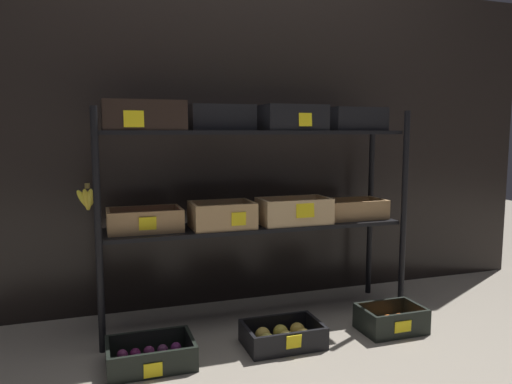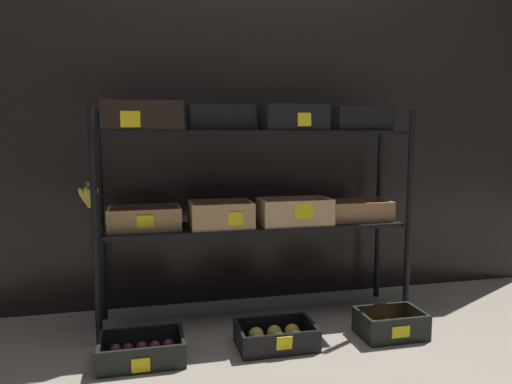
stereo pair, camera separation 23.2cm
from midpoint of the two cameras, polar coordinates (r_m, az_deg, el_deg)
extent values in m
plane|color=gray|center=(2.73, 2.51, -14.44)|extent=(10.00, 10.00, 0.00)
cube|color=black|center=(2.90, 0.61, 5.75)|extent=(3.99, 0.12, 1.87)
cylinder|color=black|center=(2.32, -15.54, -4.25)|extent=(0.03, 0.03, 1.11)
cylinder|color=black|center=(2.76, 19.73, -2.64)|extent=(0.03, 0.03, 1.11)
cylinder|color=black|center=(2.65, -15.27, -2.84)|extent=(0.03, 0.03, 1.11)
cylinder|color=black|center=(3.05, 16.26, -1.63)|extent=(0.03, 0.03, 1.11)
cube|color=black|center=(2.59, 2.57, -4.02)|extent=(1.56, 0.31, 0.02)
cube|color=black|center=(2.54, 2.64, 6.95)|extent=(1.56, 0.31, 0.02)
cube|color=#A87F51|center=(2.51, -10.29, -4.11)|extent=(0.36, 0.22, 0.01)
cube|color=#A87F51|center=(2.40, -10.19, -3.28)|extent=(0.36, 0.02, 0.10)
cube|color=#A87F51|center=(2.60, -10.44, -2.49)|extent=(0.36, 0.02, 0.10)
cube|color=#A87F51|center=(2.50, -14.25, -2.98)|extent=(0.02, 0.19, 0.10)
cube|color=#A87F51|center=(2.52, -6.41, -2.74)|extent=(0.02, 0.19, 0.10)
sphere|color=red|center=(2.47, -12.23, -3.36)|extent=(0.07, 0.07, 0.07)
sphere|color=red|center=(2.47, -10.29, -3.29)|extent=(0.07, 0.07, 0.07)
sphere|color=red|center=(2.48, -8.25, -3.23)|extent=(0.07, 0.07, 0.07)
sphere|color=red|center=(2.53, -12.27, -3.10)|extent=(0.07, 0.07, 0.07)
sphere|color=red|center=(2.53, -10.44, -3.05)|extent=(0.07, 0.07, 0.07)
sphere|color=red|center=(2.54, -8.44, -3.00)|extent=(0.07, 0.07, 0.07)
cube|color=yellow|center=(2.39, -10.10, -3.49)|extent=(0.08, 0.01, 0.07)
cube|color=tan|center=(2.52, -1.48, -3.98)|extent=(0.32, 0.23, 0.01)
cube|color=tan|center=(2.40, -0.97, -2.90)|extent=(0.32, 0.02, 0.12)
cube|color=tan|center=(2.61, -1.97, -2.12)|extent=(0.32, 0.02, 0.12)
cube|color=tan|center=(2.48, -4.88, -2.62)|extent=(0.02, 0.20, 0.12)
cube|color=tan|center=(2.54, 1.82, -2.37)|extent=(0.02, 0.20, 0.12)
ellipsoid|color=brown|center=(2.46, -3.21, -3.30)|extent=(0.05, 0.05, 0.07)
ellipsoid|color=brown|center=(2.47, -1.90, -3.24)|extent=(0.05, 0.05, 0.07)
ellipsoid|color=brown|center=(2.48, -0.64, -3.21)|extent=(0.05, 0.05, 0.07)
ellipsoid|color=olive|center=(2.50, 0.57, -3.15)|extent=(0.05, 0.05, 0.07)
ellipsoid|color=brown|center=(2.53, -3.60, -3.01)|extent=(0.05, 0.05, 0.07)
ellipsoid|color=brown|center=(2.54, -2.25, -2.99)|extent=(0.05, 0.05, 0.07)
ellipsoid|color=brown|center=(2.55, -1.06, -2.93)|extent=(0.05, 0.05, 0.07)
ellipsoid|color=brown|center=(2.56, 0.28, -2.87)|extent=(0.05, 0.05, 0.07)
cube|color=yellow|center=(2.41, 0.36, -3.14)|extent=(0.07, 0.01, 0.07)
cube|color=tan|center=(2.61, 7.06, -3.62)|extent=(0.38, 0.21, 0.01)
cube|color=tan|center=(2.51, 7.85, -2.47)|extent=(0.38, 0.02, 0.13)
cube|color=tan|center=(2.69, 6.37, -1.82)|extent=(0.38, 0.02, 0.13)
cube|color=tan|center=(2.55, 3.29, -2.29)|extent=(0.02, 0.18, 0.13)
cube|color=tan|center=(2.67, 10.70, -1.97)|extent=(0.02, 0.18, 0.13)
sphere|color=orange|center=(2.55, 5.38, -2.88)|extent=(0.07, 0.07, 0.07)
sphere|color=orange|center=(2.58, 7.18, -2.78)|extent=(0.07, 0.07, 0.07)
sphere|color=orange|center=(2.62, 9.13, -2.69)|extent=(0.07, 0.07, 0.07)
sphere|color=orange|center=(2.60, 5.00, -2.68)|extent=(0.07, 0.07, 0.07)
sphere|color=orange|center=(2.63, 6.96, -2.61)|extent=(0.07, 0.07, 0.07)
sphere|color=orange|center=(2.66, 8.80, -2.52)|extent=(0.07, 0.07, 0.07)
cube|color=yellow|center=(2.51, 8.30, -2.24)|extent=(0.10, 0.01, 0.07)
cube|color=#A87F51|center=(2.81, 13.92, -3.04)|extent=(0.37, 0.21, 0.01)
cube|color=#A87F51|center=(2.71, 14.91, -2.28)|extent=(0.37, 0.02, 0.09)
cube|color=#A87F51|center=(2.88, 13.06, -1.67)|extent=(0.37, 0.02, 0.09)
cube|color=#A87F51|center=(2.72, 10.68, -2.12)|extent=(0.02, 0.18, 0.09)
cube|color=#A87F51|center=(2.88, 17.04, -1.81)|extent=(0.02, 0.18, 0.09)
sphere|color=#E7B34C|center=(2.73, 12.67, -2.38)|extent=(0.07, 0.07, 0.07)
sphere|color=yellow|center=(2.77, 14.30, -2.29)|extent=(0.07, 0.07, 0.07)
sphere|color=gold|center=(2.82, 15.85, -2.20)|extent=(0.07, 0.07, 0.07)
sphere|color=#E5B351|center=(2.78, 12.10, -2.19)|extent=(0.07, 0.07, 0.07)
sphere|color=gold|center=(2.82, 13.74, -2.12)|extent=(0.07, 0.07, 0.07)
sphere|color=gold|center=(2.86, 15.13, -2.03)|extent=(0.07, 0.07, 0.07)
cube|color=black|center=(2.42, -10.39, 7.22)|extent=(0.38, 0.23, 0.01)
cube|color=black|center=(2.31, -10.29, 8.96)|extent=(0.38, 0.02, 0.13)
cube|color=black|center=(2.52, -10.56, 8.78)|extent=(0.38, 0.02, 0.13)
cube|color=black|center=(2.41, -14.79, 8.75)|extent=(0.02, 0.19, 0.13)
cube|color=black|center=(2.43, -6.10, 8.93)|extent=(0.02, 0.19, 0.13)
sphere|color=orange|center=(2.38, -12.89, 8.03)|extent=(0.06, 0.06, 0.06)
sphere|color=orange|center=(2.38, -11.29, 8.07)|extent=(0.06, 0.06, 0.06)
sphere|color=orange|center=(2.38, -9.52, 8.10)|extent=(0.06, 0.06, 0.06)
sphere|color=orange|center=(2.39, -7.73, 8.13)|extent=(0.06, 0.06, 0.06)
sphere|color=#FA650A|center=(2.45, -13.10, 7.99)|extent=(0.06, 0.06, 0.06)
sphere|color=orange|center=(2.45, -11.33, 8.03)|extent=(0.06, 0.06, 0.06)
sphere|color=orange|center=(2.45, -9.52, 8.07)|extent=(0.06, 0.06, 0.06)
sphere|color=#FE6409|center=(2.46, -7.83, 8.10)|extent=(0.06, 0.06, 0.06)
cube|color=yellow|center=(2.30, -11.64, 8.32)|extent=(0.09, 0.01, 0.07)
cube|color=black|center=(2.54, -1.64, 7.31)|extent=(0.32, 0.25, 0.01)
cube|color=black|center=(2.43, -1.08, 8.85)|extent=(0.32, 0.02, 0.12)
cube|color=black|center=(2.66, -2.15, 8.69)|extent=(0.32, 0.02, 0.12)
cube|color=black|center=(2.52, -5.11, 8.76)|extent=(0.02, 0.21, 0.12)
cube|color=black|center=(2.58, 1.74, 8.74)|extent=(0.02, 0.21, 0.12)
sphere|color=#93BE33|center=(2.50, -2.77, 8.27)|extent=(0.07, 0.07, 0.07)
sphere|color=#86B83A|center=(2.52, -0.33, 8.27)|extent=(0.07, 0.07, 0.07)
sphere|color=#8DBB42|center=(2.57, -3.06, 8.24)|extent=(0.07, 0.07, 0.07)
sphere|color=#80C73B|center=(2.59, -0.67, 8.24)|extent=(0.07, 0.07, 0.07)
cube|color=black|center=(2.58, 6.86, 7.26)|extent=(0.33, 0.24, 0.01)
cube|color=black|center=(2.48, 7.77, 8.78)|extent=(0.33, 0.02, 0.12)
cube|color=black|center=(2.69, 6.06, 8.67)|extent=(0.33, 0.02, 0.12)
cube|color=black|center=(2.54, 3.54, 8.79)|extent=(0.02, 0.20, 0.12)
cube|color=black|center=(2.64, 10.07, 8.63)|extent=(0.02, 0.20, 0.12)
ellipsoid|color=yellow|center=(2.52, 5.45, 8.31)|extent=(0.06, 0.06, 0.08)
ellipsoid|color=yellow|center=(2.55, 7.22, 8.27)|extent=(0.06, 0.06, 0.08)
ellipsoid|color=yellow|center=(2.58, 8.72, 8.23)|extent=(0.06, 0.06, 0.08)
ellipsoid|color=yellow|center=(2.59, 4.91, 8.28)|extent=(0.06, 0.06, 0.08)
ellipsoid|color=yellow|center=(2.62, 6.61, 8.24)|extent=(0.06, 0.06, 0.08)
ellipsoid|color=yellow|center=(2.64, 8.26, 8.20)|extent=(0.06, 0.06, 0.08)
cube|color=yellow|center=(2.48, 8.38, 8.36)|extent=(0.07, 0.01, 0.07)
cube|color=black|center=(2.76, 14.02, 7.08)|extent=(0.31, 0.26, 0.01)
cube|color=black|center=(2.66, 15.27, 8.40)|extent=(0.31, 0.02, 0.11)
cube|color=black|center=(2.87, 12.95, 8.35)|extent=(0.31, 0.02, 0.11)
cube|color=black|center=(2.70, 11.30, 8.49)|extent=(0.02, 0.23, 0.11)
cube|color=black|center=(2.83, 16.70, 8.25)|extent=(0.02, 0.23, 0.11)
ellipsoid|color=tan|center=(2.70, 13.51, 8.20)|extent=(0.07, 0.07, 0.09)
ellipsoid|color=tan|center=(2.75, 15.37, 8.12)|extent=(0.07, 0.07, 0.09)
ellipsoid|color=#ABC252|center=(2.77, 12.72, 8.19)|extent=(0.07, 0.07, 0.09)
ellipsoid|color=#B0B951|center=(2.82, 14.69, 8.11)|extent=(0.07, 0.07, 0.09)
cylinder|color=brown|center=(2.47, -16.46, 0.87)|extent=(0.02, 0.02, 0.02)
ellipsoid|color=yellow|center=(2.48, -16.84, -0.62)|extent=(0.08, 0.03, 0.11)
ellipsoid|color=yellow|center=(2.47, -16.55, -0.63)|extent=(0.05, 0.03, 0.11)
ellipsoid|color=yellow|center=(2.47, -16.26, -0.62)|extent=(0.05, 0.03, 0.11)
ellipsoid|color=yellow|center=(2.48, -16.00, -0.59)|extent=(0.08, 0.03, 0.11)
cube|color=black|center=(2.30, -10.19, -18.69)|extent=(0.37, 0.25, 0.01)
cube|color=black|center=(2.17, -10.03, -18.74)|extent=(0.37, 0.02, 0.10)
cube|color=black|center=(2.38, -10.38, -16.29)|extent=(0.37, 0.02, 0.10)
cube|color=black|center=(2.27, -14.87, -17.59)|extent=(0.02, 0.22, 0.10)
cube|color=black|center=(2.29, -5.61, -17.22)|extent=(0.02, 0.22, 0.10)
sphere|color=#5F1946|center=(2.23, -13.19, -18.76)|extent=(0.05, 0.05, 0.05)
sphere|color=#60195D|center=(2.23, -11.71, -18.69)|extent=(0.05, 0.05, 0.05)
sphere|color=#602C4D|center=(2.23, -10.03, -18.63)|extent=(0.05, 0.05, 0.05)
sphere|color=#572848|center=(2.24, -8.62, -18.57)|extent=(0.05, 0.05, 0.05)
sphere|color=#6D1B50|center=(2.24, -7.08, -18.51)|extent=(0.05, 0.05, 0.05)
sphere|color=#692E4B|center=(2.28, -13.15, -18.13)|extent=(0.05, 0.05, 0.05)
sphere|color=#582451|center=(2.29, -11.65, -18.05)|extent=(0.05, 0.05, 0.05)
sphere|color=#581B47|center=(2.28, -10.15, -18.04)|extent=(0.05, 0.05, 0.05)
sphere|color=#5F1F46|center=(2.29, -8.66, -17.98)|extent=(0.05, 0.05, 0.05)
sphere|color=#6C1957|center=(2.29, -7.18, -17.90)|extent=(0.05, 0.05, 0.05)
sphere|color=#6C2854|center=(2.34, -13.23, -17.49)|extent=(0.05, 0.05, 0.05)
sphere|color=#5F1845|center=(2.33, -11.84, -17.50)|extent=(0.05, 0.05, 0.05)
sphere|color=#672551|center=(2.34, -10.31, -17.39)|extent=(0.05, 0.05, 0.05)
sphere|color=#5A2D4F|center=(2.34, -8.79, -17.36)|extent=(0.05, 0.05, 0.05)
sphere|color=#622158|center=(2.35, -7.28, -17.26)|extent=(0.05, 0.05, 0.05)
cube|color=yellow|center=(2.17, -10.14, -19.34)|extent=(0.08, 0.01, 0.06)
cube|color=black|center=(2.41, 5.23, -17.37)|extent=(0.36, 0.24, 0.01)
cube|color=black|center=(2.29, 6.19, -17.27)|extent=(0.36, 0.02, 0.09)
cube|color=black|center=(2.49, 4.38, -15.22)|extent=(0.36, 0.02, 0.09)
cube|color=black|center=(2.34, 1.02, -16.66)|extent=(0.02, 0.21, 0.09)
cube|color=black|center=(2.44, 9.27, -15.70)|extent=(0.02, 0.21, 0.09)
sphere|color=#D2C450|center=(2.34, 3.35, -17.02)|extent=(0.07, 0.07, 0.07)
sphere|color=#D7C055|center=(2.36, 5.66, -16.77)|extent=(0.07, 0.07, 0.07)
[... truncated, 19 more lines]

